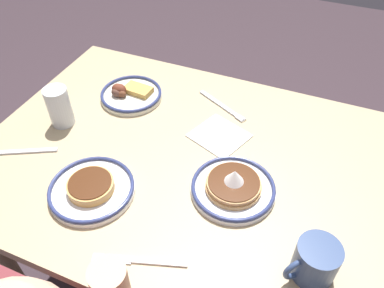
# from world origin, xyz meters

# --- Properties ---
(ground_plane) EXTENTS (6.00, 6.00, 0.00)m
(ground_plane) POSITION_xyz_m (0.00, 0.00, 0.00)
(ground_plane) COLOR #392B31
(dining_table) EXTENTS (1.28, 0.87, 0.72)m
(dining_table) POSITION_xyz_m (0.00, 0.00, 0.65)
(dining_table) COLOR tan
(dining_table) RESTS_ON ground_plane
(plate_near_main) EXTENTS (0.21, 0.21, 0.05)m
(plate_near_main) POSITION_xyz_m (0.33, -0.19, 0.74)
(plate_near_main) COLOR silver
(plate_near_main) RESTS_ON dining_table
(plate_center_pancakes) EXTENTS (0.22, 0.22, 0.04)m
(plate_center_pancakes) POSITION_xyz_m (0.22, 0.21, 0.74)
(plate_center_pancakes) COLOR white
(plate_center_pancakes) RESTS_ON dining_table
(plate_far_companion) EXTENTS (0.22, 0.22, 0.08)m
(plate_far_companion) POSITION_xyz_m (-0.11, 0.07, 0.74)
(plate_far_companion) COLOR white
(plate_far_companion) RESTS_ON dining_table
(coffee_mug) EXTENTS (0.11, 0.11, 0.09)m
(coffee_mug) POSITION_xyz_m (-0.34, 0.22, 0.77)
(coffee_mug) COLOR #334772
(coffee_mug) RESTS_ON dining_table
(drinking_glass) EXTENTS (0.07, 0.07, 0.13)m
(drinking_glass) POSITION_xyz_m (0.46, 0.01, 0.78)
(drinking_glass) COLOR silver
(drinking_glass) RESTS_ON dining_table
(paper_napkin) EXTENTS (0.19, 0.18, 0.00)m
(paper_napkin) POSITION_xyz_m (-0.01, -0.12, 0.73)
(paper_napkin) COLOR white
(paper_napkin) RESTS_ON dining_table
(fork_near) EXTENTS (0.19, 0.11, 0.01)m
(fork_near) POSITION_xyz_m (0.03, -0.26, 0.73)
(fork_near) COLOR silver
(fork_near) RESTS_ON dining_table
(fork_far) EXTENTS (0.18, 0.11, 0.01)m
(fork_far) POSITION_xyz_m (0.49, 0.16, 0.73)
(fork_far) COLOR silver
(fork_far) RESTS_ON dining_table
(butter_knife) EXTENTS (0.21, 0.08, 0.01)m
(butter_knife) POSITION_xyz_m (0.01, 0.34, 0.73)
(butter_knife) COLOR silver
(butter_knife) RESTS_ON dining_table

